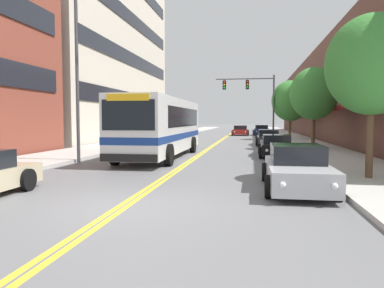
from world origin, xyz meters
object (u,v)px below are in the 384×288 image
at_px(car_white_parked_left_near, 179,133).
at_px(street_lamp_left_near, 84,57).
at_px(car_black_parked_right_far, 276,146).
at_px(street_tree_right_far, 290,101).
at_px(car_dark_grey_parked_right_mid, 268,138).
at_px(street_tree_right_near, 372,65).
at_px(traffic_signal_mast, 254,94).
at_px(city_bus, 162,125).
at_px(car_navy_parked_right_end, 262,130).
at_px(car_silver_parked_right_foreground, 297,169).
at_px(car_red_moving_lead, 240,131).
at_px(street_tree_right_mid, 314,94).

height_order(car_white_parked_left_near, street_lamp_left_near, street_lamp_left_near).
distance_m(car_black_parked_right_far, street_tree_right_far, 18.45).
xyz_separation_m(car_dark_grey_parked_right_mid, street_tree_right_far, (2.52, 8.60, 3.42)).
bearing_deg(street_tree_right_near, car_white_parked_left_near, 114.57).
bearing_deg(car_black_parked_right_far, traffic_signal_mast, 94.17).
distance_m(city_bus, street_tree_right_far, 21.47).
bearing_deg(car_black_parked_right_far, car_navy_parked_right_end, 90.21).
distance_m(city_bus, car_silver_parked_right_foreground, 10.89).
bearing_deg(car_navy_parked_right_end, street_tree_right_near, -86.00).
relative_size(car_navy_parked_right_end, traffic_signal_mast, 0.66).
bearing_deg(car_red_moving_lead, car_navy_parked_right_end, 8.25).
relative_size(car_silver_parked_right_foreground, car_black_parked_right_far, 1.04).
bearing_deg(city_bus, street_lamp_left_near, -133.55).
xyz_separation_m(street_tree_right_near, street_tree_right_far, (-0.02, 26.50, 0.12)).
relative_size(car_dark_grey_parked_right_mid, traffic_signal_mast, 0.72).
xyz_separation_m(car_silver_parked_right_foreground, traffic_signal_mast, (-1.18, 27.23, 4.07)).
distance_m(car_silver_parked_right_foreground, street_tree_right_mid, 15.91).
xyz_separation_m(car_silver_parked_right_foreground, street_tree_right_far, (2.53, 28.28, 3.40)).
relative_size(car_silver_parked_right_foreground, street_lamp_left_near, 0.55).
height_order(car_white_parked_left_near, traffic_signal_mast, traffic_signal_mast).
bearing_deg(car_silver_parked_right_foreground, car_white_parked_left_near, 108.30).
xyz_separation_m(street_lamp_left_near, street_tree_right_mid, (12.17, 9.70, -1.21)).
distance_m(street_lamp_left_near, street_tree_right_mid, 15.61).
relative_size(city_bus, car_red_moving_lead, 2.65).
bearing_deg(car_navy_parked_right_end, car_silver_parked_right_foreground, -89.92).
distance_m(car_navy_parked_right_end, traffic_signal_mast, 12.55).
height_order(car_white_parked_left_near, street_tree_right_mid, street_tree_right_mid).
bearing_deg(street_tree_right_far, street_lamp_left_near, -117.62).
xyz_separation_m(city_bus, car_navy_parked_right_end, (6.22, 30.24, -1.17)).
bearing_deg(street_tree_right_far, city_bus, -114.37).
height_order(car_red_moving_lead, street_tree_right_near, street_tree_right_near).
height_order(car_silver_parked_right_foreground, street_tree_right_near, street_tree_right_near).
bearing_deg(street_tree_right_far, car_black_parked_right_far, -97.87).
distance_m(car_white_parked_left_near, car_silver_parked_right_foreground, 28.07).
relative_size(street_tree_right_mid, street_tree_right_far, 0.93).
bearing_deg(street_tree_right_near, car_silver_parked_right_foreground, -145.15).
distance_m(car_black_parked_right_far, street_lamp_left_near, 11.41).
xyz_separation_m(city_bus, street_tree_right_mid, (9.12, 6.49, 2.06)).
bearing_deg(street_tree_right_near, traffic_signal_mast, 98.35).
height_order(car_dark_grey_parked_right_mid, street_tree_right_near, street_tree_right_near).
height_order(city_bus, traffic_signal_mast, traffic_signal_mast).
bearing_deg(street_tree_right_mid, car_silver_parked_right_foreground, -100.53).
distance_m(city_bus, traffic_signal_mast, 19.32).
xyz_separation_m(car_white_parked_left_near, street_lamp_left_near, (-0.51, -21.03, 4.42)).
height_order(traffic_signal_mast, street_tree_right_far, traffic_signal_mast).
distance_m(car_red_moving_lead, traffic_signal_mast, 12.24).
height_order(car_dark_grey_parked_right_mid, car_black_parked_right_far, car_dark_grey_parked_right_mid).
height_order(street_tree_right_mid, street_tree_right_far, street_tree_right_far).
bearing_deg(street_lamp_left_near, car_black_parked_right_far, 26.66).
xyz_separation_m(city_bus, car_white_parked_left_near, (-2.54, 17.82, -1.15)).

